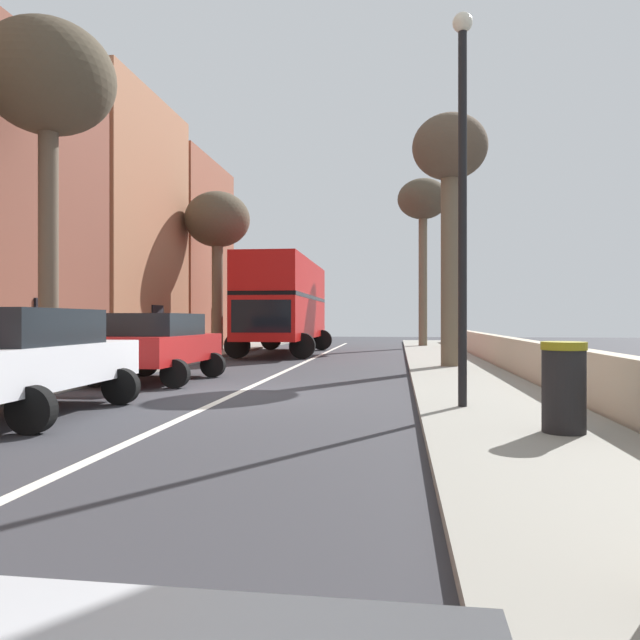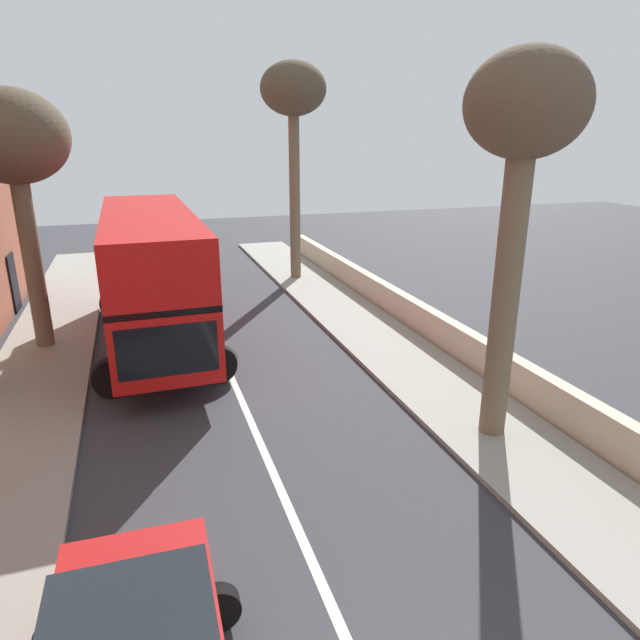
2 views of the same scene
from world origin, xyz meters
The scene contains 14 objects.
ground_plane centered at (0.00, 0.00, 0.00)m, with size 84.00×84.00×0.00m, color #333338.
road_centre_line centered at (0.00, 0.00, 0.00)m, with size 0.16×54.00×0.01m, color silver.
sidewalk_left centered at (-4.90, 0.00, 0.06)m, with size 2.60×60.00×0.12m, color gray.
sidewalk_right centered at (4.90, 0.00, 0.06)m, with size 2.60×60.00×0.12m, color gray.
boundary_wall_right centered at (6.45, 0.00, 0.50)m, with size 0.36×54.00×1.00m, color beige.
double_decker_bus centered at (-1.70, 14.67, 2.35)m, with size 3.66×10.09×4.06m.
parked_car_white_left_1 centered at (-2.50, -3.19, 0.95)m, with size 2.62×4.64×1.68m.
parked_car_red_left_2 centered at (-2.50, 2.21, 0.94)m, with size 2.57×4.27×1.66m.
street_tree_left_0 centered at (-4.98, 15.41, 5.93)m, with size 2.99×2.99×7.28m.
street_tree_right_1 centered at (4.82, 6.71, 6.17)m, with size 2.24×2.24×7.56m.
street_tree_left_2 centered at (-4.90, 1.49, 7.01)m, with size 3.09×3.09×8.40m.
street_tree_right_5 centered at (4.60, 21.28, 7.61)m, with size 2.71×2.71×8.94m.
lamppost_right centered at (4.30, -2.00, 3.81)m, with size 0.32×0.32×6.31m.
litter_bin_right centered at (5.30, -4.18, 0.68)m, with size 0.55×0.55×1.12m.
Camera 1 is at (3.27, -12.06, 1.51)m, focal length 34.55 mm.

